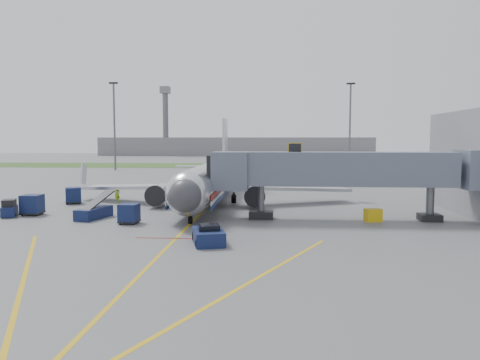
# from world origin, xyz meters

# --- Properties ---
(ground) EXTENTS (400.00, 400.00, 0.00)m
(ground) POSITION_xyz_m (0.00, 0.00, 0.00)
(ground) COLOR #565659
(ground) RESTS_ON ground
(grass_strip) EXTENTS (300.00, 25.00, 0.01)m
(grass_strip) POSITION_xyz_m (0.00, 90.00, 0.01)
(grass_strip) COLOR #2D4C1E
(grass_strip) RESTS_ON ground
(apron_markings) EXTENTS (21.52, 50.00, 0.01)m
(apron_markings) POSITION_xyz_m (0.00, -7.40, 0.00)
(apron_markings) COLOR gold
(apron_markings) RESTS_ON ground
(airliner) EXTENTS (32.10, 35.67, 10.25)m
(airliner) POSITION_xyz_m (0.00, 15.25, 2.65)
(airliner) COLOR silver
(airliner) RESTS_ON ground
(jet_bridge) EXTENTS (25.30, 4.00, 6.90)m
(jet_bridge) POSITION_xyz_m (12.86, 5.00, 4.47)
(jet_bridge) COLOR slate
(jet_bridge) RESTS_ON ground
(light_mast_left) EXTENTS (2.00, 0.44, 20.40)m
(light_mast_left) POSITION_xyz_m (-30.00, 70.00, 10.78)
(light_mast_left) COLOR #595B60
(light_mast_left) RESTS_ON ground
(light_mast_right) EXTENTS (2.00, 0.44, 20.40)m
(light_mast_right) POSITION_xyz_m (25.00, 75.00, 10.78)
(light_mast_right) COLOR #595B60
(light_mast_right) RESTS_ON ground
(distant_terminal) EXTENTS (120.00, 14.00, 8.00)m
(distant_terminal) POSITION_xyz_m (-10.00, 170.00, 4.00)
(distant_terminal) COLOR slate
(distant_terminal) RESTS_ON ground
(control_tower) EXTENTS (4.00, 4.00, 30.00)m
(control_tower) POSITION_xyz_m (-40.00, 165.00, 17.33)
(control_tower) COLOR #595B60
(control_tower) RESTS_ON ground
(pushback_tug) EXTENTS (2.78, 3.67, 1.36)m
(pushback_tug) POSITION_xyz_m (2.63, -5.57, 0.57)
(pushback_tug) COLOR #0D1C3A
(pushback_tug) RESTS_ON ground
(baggage_tug) EXTENTS (1.95, 2.57, 1.61)m
(baggage_tug) POSITION_xyz_m (-17.62, 4.50, 0.71)
(baggage_tug) COLOR #0D1C3A
(baggage_tug) RESTS_ON ground
(baggage_cart_a) EXTENTS (1.67, 1.67, 1.70)m
(baggage_cart_a) POSITION_xyz_m (-5.28, 1.72, 0.87)
(baggage_cart_a) COLOR #0D1C3A
(baggage_cart_a) RESTS_ON ground
(baggage_cart_b) EXTENTS (1.88, 1.88, 1.94)m
(baggage_cart_b) POSITION_xyz_m (-15.93, 5.51, 0.99)
(baggage_cart_b) COLOR #0D1C3A
(baggage_cart_b) RESTS_ON ground
(baggage_cart_c) EXTENTS (2.24, 2.24, 1.82)m
(baggage_cart_c) POSITION_xyz_m (-15.39, 13.51, 0.93)
(baggage_cart_c) COLOR #0D1C3A
(baggage_cart_c) RESTS_ON ground
(belt_loader) EXTENTS (2.41, 4.94, 2.33)m
(belt_loader) POSITION_xyz_m (-9.28, 4.05, 0.58)
(belt_loader) COLOR #0D1C3A
(belt_loader) RESTS_ON ground
(ground_power_cart) EXTENTS (1.60, 1.27, 1.12)m
(ground_power_cart) POSITION_xyz_m (15.87, 4.19, 0.55)
(ground_power_cart) COLOR gold
(ground_power_cart) RESTS_ON ground
(ramp_worker) EXTENTS (0.78, 0.78, 1.83)m
(ramp_worker) POSITION_xyz_m (-10.73, 14.70, 0.91)
(ramp_worker) COLOR #92E41A
(ramp_worker) RESTS_ON ground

